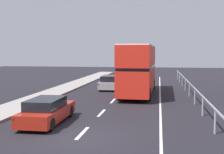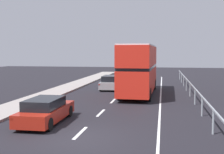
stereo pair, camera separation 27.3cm
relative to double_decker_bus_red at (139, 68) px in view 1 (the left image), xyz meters
name	(u,v)px [view 1 (the left image)]	position (x,y,z in m)	size (l,w,h in m)	color
ground_plane	(79,137)	(-1.67, -13.37, -2.36)	(74.43, 120.00, 0.10)	black
lane_paint_markings	(141,104)	(0.54, -5.01, -2.31)	(3.70, 46.00, 0.01)	silver
bridge_side_railing	(195,91)	(4.32, -4.37, -1.37)	(0.10, 42.00, 1.16)	#8D949B
double_decker_bus_red	(139,68)	(0.00, 0.00, 0.00)	(2.76, 10.21, 4.32)	red
hatchback_car_near	(47,111)	(-3.99, -11.24, -1.67)	(1.80, 4.60, 1.32)	#9D1F12
sedan_car_ahead	(110,83)	(-3.00, 2.94, -1.64)	(1.85, 4.25, 1.39)	gray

